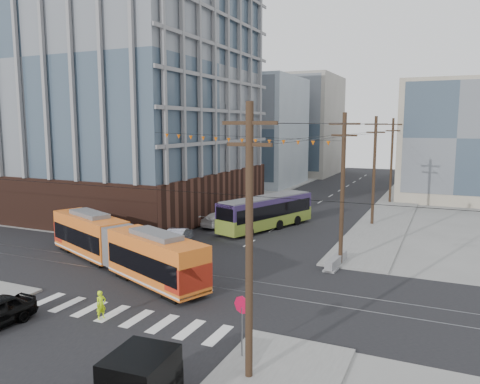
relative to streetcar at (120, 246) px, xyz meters
The scene contains 16 objects.
ground 6.72m from the streetcar, 33.16° to the right, with size 160.00×160.00×0.00m, color slate.
office_building 28.48m from the streetcar, 130.41° to the left, with size 30.00×25.00×28.60m, color #381E16.
bg_bldg_nw_near 50.34m from the streetcar, 103.42° to the left, with size 18.00×16.00×18.00m, color #8C99A5.
bg_bldg_ne_near 49.75m from the streetcar, 64.24° to the left, with size 14.00×14.00×16.00m, color gray.
bg_bldg_nw_far 69.47m from the streetcar, 97.12° to the left, with size 16.00×18.00×20.00m, color gray.
bg_bldg_ne_far 68.78m from the streetcar, 70.01° to the left, with size 16.00×16.00×14.00m, color #8C99A5.
utility_pole_near 17.33m from the streetcar, 34.43° to the right, with size 0.30×0.30×11.00m, color black.
utility_pole_far 54.40m from the streetcar, 75.11° to the left, with size 0.30×0.30×11.00m, color black.
streetcar is the anchor object (origin of this frame).
city_bus 17.14m from the streetcar, 74.08° to the left, with size 2.51×11.59×3.28m, color #2F204C, non-canonical shape.
parked_car_silver 7.86m from the streetcar, 89.99° to the left, with size 1.52×4.37×1.44m, color #9398AC.
parked_car_white 15.61m from the streetcar, 90.01° to the left, with size 1.99×4.89×1.42m, color silver.
parked_car_grey 19.68m from the streetcar, 90.00° to the left, with size 2.27×4.92×1.37m, color slate.
pedestrian 8.67m from the streetcar, 58.15° to the right, with size 0.56×0.37×1.53m, color #CCFD13.
stop_sign 15.38m from the streetcar, 32.10° to the right, with size 0.81×0.81×2.67m, color #B10A2E, non-canonical shape.
jersey_barrier 15.48m from the streetcar, 26.96° to the left, with size 0.84×3.72×0.74m, color gray.
Camera 1 is at (15.36, -22.14, 10.13)m, focal length 35.00 mm.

